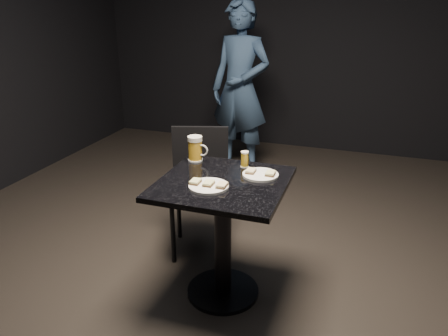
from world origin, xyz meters
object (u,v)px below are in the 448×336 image
(plate_small, at_px, (260,175))
(chair, at_px, (200,182))
(beer_mug, at_px, (196,149))
(patron, at_px, (240,89))
(table, at_px, (223,220))
(plate_large, at_px, (209,186))
(beer_tumbler, at_px, (245,159))

(plate_small, height_order, chair, chair)
(chair, bearing_deg, beer_mug, -72.41)
(patron, height_order, chair, patron)
(table, distance_m, beer_mug, 0.49)
(plate_large, xyz_separation_m, table, (0.04, 0.11, -0.25))
(table, distance_m, beer_tumbler, 0.38)
(plate_small, xyz_separation_m, beer_tumbler, (-0.13, 0.11, 0.04))
(plate_large, xyz_separation_m, chair, (-0.30, 0.59, -0.26))
(patron, bearing_deg, chair, -70.73)
(plate_large, xyz_separation_m, beer_tumbler, (0.10, 0.35, 0.04))
(patron, distance_m, beer_tumbler, 1.86)
(patron, relative_size, beer_tumbler, 17.41)
(table, relative_size, chair, 0.86)
(beer_mug, bearing_deg, beer_tumbler, -0.72)
(patron, relative_size, beer_mug, 10.80)
(table, xyz_separation_m, beer_tumbler, (0.05, 0.25, 0.29))
(patron, height_order, beer_tumbler, patron)
(plate_small, bearing_deg, beer_tumbler, 139.51)
(patron, height_order, beer_mug, patron)
(beer_mug, bearing_deg, table, -43.28)
(table, bearing_deg, plate_small, 37.69)
(plate_large, distance_m, table, 0.28)
(plate_large, distance_m, chair, 0.71)
(plate_small, height_order, patron, patron)
(beer_tumbler, distance_m, chair, 0.55)
(plate_small, distance_m, chair, 0.68)
(beer_mug, relative_size, chair, 0.18)
(patron, bearing_deg, plate_large, -64.76)
(plate_large, bearing_deg, beer_mug, 121.85)
(plate_large, height_order, chair, chair)
(table, bearing_deg, beer_mug, 136.72)
(chair, bearing_deg, table, -54.92)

